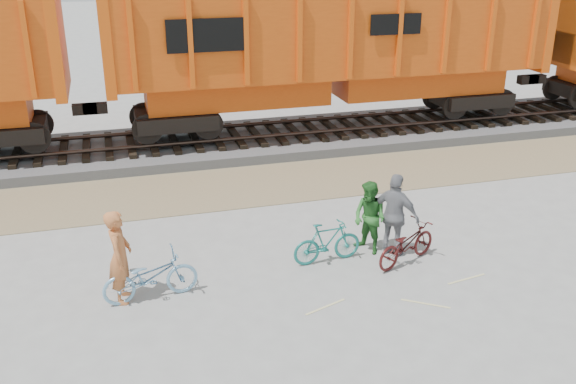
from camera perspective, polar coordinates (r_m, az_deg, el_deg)
The scene contains 11 objects.
ground at distance 12.81m, azimuth 6.44°, elevation -7.64°, with size 120.00×120.00×0.00m, color #9E9E99.
gravel_strip at distance 17.52m, azimuth -0.27°, elevation 0.92°, with size 120.00×3.00×0.02m, color #94845C.
ballast_bed at distance 20.68m, azimuth -2.90°, elevation 4.63°, with size 120.00×4.00×0.30m, color slate.
track at distance 20.59m, azimuth -2.92°, elevation 5.49°, with size 120.00×2.60×0.24m.
hopper_car_center at distance 20.72m, azimuth 3.95°, elevation 12.76°, with size 14.00×3.13×4.65m.
bicycle_blue at distance 12.13m, azimuth -12.14°, elevation -7.34°, with size 0.61×1.76×0.92m, color #7AAED2.
bicycle_teal at distance 13.17m, azimuth 3.51°, elevation -4.49°, with size 0.42×1.47×0.89m, color #1C746C.
bicycle_maroon at distance 13.34m, azimuth 10.48°, elevation -4.56°, with size 0.57×1.62×0.85m, color #451413.
person_solo at distance 12.01m, azimuth -14.73°, elevation -5.57°, with size 0.65×0.43×1.79m, color #C16B38.
person_man at distance 13.53m, azimuth 7.27°, elevation -2.29°, with size 0.76×0.59×1.57m, color #296928.
person_woman at distance 13.42m, azimuth 9.50°, elevation -2.08°, with size 1.06×0.44×1.80m, color gray.
Camera 1 is at (-4.40, -10.25, 6.29)m, focal length 40.00 mm.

